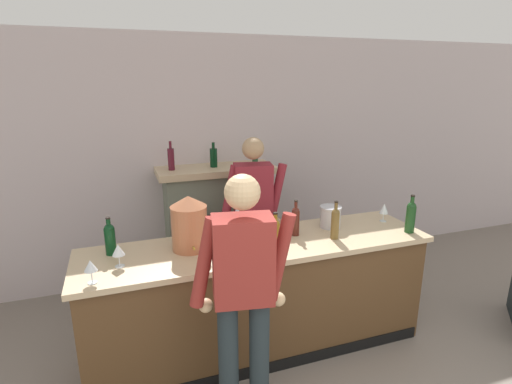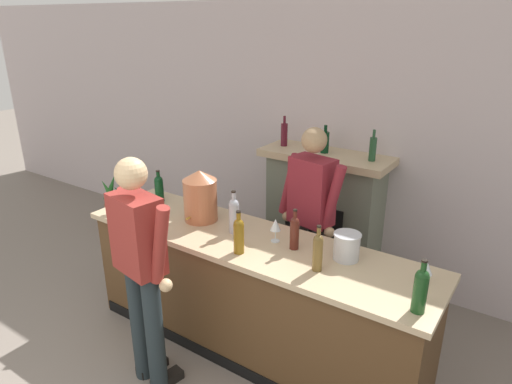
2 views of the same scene
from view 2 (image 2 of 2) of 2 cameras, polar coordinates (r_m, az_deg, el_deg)
name	(u,v)px [view 2 (image 2 of 2)]	position (r m, az deg, el deg)	size (l,w,h in m)	color
wall_back_panel	(337,144)	(4.71, 10.03, 5.89)	(12.00, 0.07, 2.75)	beige
bar_counter	(251,294)	(3.75, -0.64, -12.66)	(2.88, 0.75, 0.99)	#54381F
fireplace_stone	(323,215)	(4.70, 8.40, -2.92)	(1.28, 0.52, 1.66)	slate
potted_plant_corner	(118,204)	(6.31, -16.89, -1.44)	(0.35, 0.37, 0.72)	#A15C42
person_customer	(141,268)	(3.24, -14.15, -9.19)	(0.65, 0.35, 1.76)	#222D31
person_bartender	(310,217)	(3.94, 6.81, -3.16)	(0.65, 0.35, 1.76)	#3C393A
copper_dispenser	(200,195)	(3.78, -6.99, -0.41)	(0.28, 0.32, 0.43)	#AF6643
ice_bucket_steel	(347,246)	(3.26, 11.27, -6.68)	(0.19, 0.19, 0.19)	silver
wine_bottle_merlot_tall	(295,231)	(3.33, 4.84, -4.94)	(0.07, 0.07, 0.31)	#4C1C14
wine_bottle_cabernet_heavy	(239,234)	(3.26, -2.17, -5.29)	(0.08, 0.08, 0.33)	brown
wine_bottle_chardonnay_pale	(318,251)	(3.07, 7.73, -7.29)	(0.07, 0.07, 0.33)	brown
wine_bottle_riesling_slim	(421,289)	(2.80, 19.88, -11.30)	(0.08, 0.08, 0.34)	#19411A
wine_bottle_port_short	(159,187)	(4.27, -12.03, 0.58)	(0.08, 0.08, 0.30)	#0B3618
wine_bottle_rose_blush	(234,214)	(3.56, -2.78, -2.79)	(0.08, 0.08, 0.35)	#A2A9B5
wine_glass_by_dispenser	(275,225)	(3.42, 2.45, -4.19)	(0.08, 0.08, 0.19)	silver
wine_glass_near_bucket	(112,201)	(4.10, -17.53, -1.05)	(0.09, 0.09, 0.16)	silver
wine_glass_back_row	(143,198)	(4.08, -13.90, -0.69)	(0.09, 0.09, 0.17)	silver
wine_glass_mid_counter	(426,268)	(3.08, 20.51, -8.89)	(0.08, 0.08, 0.17)	silver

